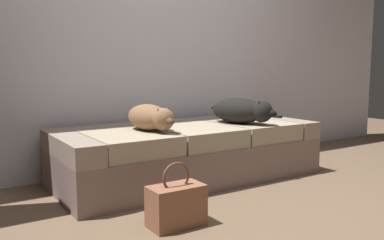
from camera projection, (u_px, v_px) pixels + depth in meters
The scene contains 7 objects.
ground_plane at pixel (287, 220), 2.45m from camera, with size 10.00×10.00×0.00m, color brown.
back_wall at pixel (155, 13), 3.68m from camera, with size 6.40×0.10×2.80m, color silver.
couch at pixel (189, 152), 3.35m from camera, with size 2.14×0.90×0.44m.
dog_tan at pixel (151, 117), 3.04m from camera, with size 0.28×0.58×0.20m.
dog_dark at pixel (242, 111), 3.42m from camera, with size 0.41×0.62×0.22m.
tv_remote at pixel (275, 116), 3.86m from camera, with size 0.04×0.15×0.02m, color black.
handbag at pixel (176, 205), 2.34m from camera, with size 0.32×0.18×0.38m.
Camera 1 is at (-1.76, -1.67, 0.91)m, focal length 38.07 mm.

